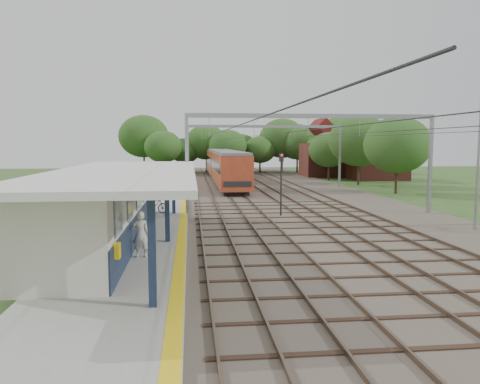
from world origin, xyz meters
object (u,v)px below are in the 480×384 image
person (140,234)px  train (223,164)px  signal_post (281,177)px  bicycle (155,206)px

person → train: train is taller
person → signal_post: bearing=-126.2°
bicycle → person: bearing=162.3°
train → signal_post: size_ratio=8.84×
bicycle → signal_post: bearing=-109.8°
train → person: bearing=-98.6°
bicycle → train: (6.66, 30.17, 1.36)m
person → signal_post: (8.20, 11.92, 1.42)m
train → bicycle: bearing=-102.5°
person → signal_post: size_ratio=0.44×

